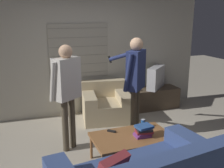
{
  "coord_description": "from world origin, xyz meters",
  "views": [
    {
      "loc": [
        -1.45,
        -3.34,
        2.08
      ],
      "look_at": [
        -0.03,
        0.49,
        1.0
      ],
      "focal_mm": 42.0,
      "sensor_mm": 36.0,
      "label": 1
    }
  ],
  "objects_px": {
    "tv": "(156,77)",
    "soda_can": "(143,123)",
    "person_left_standing": "(66,85)",
    "spare_remote": "(112,131)",
    "book_stack": "(144,131)",
    "armchair_beige": "(106,105)",
    "person_right_standing": "(135,75)",
    "coffee_table": "(132,138)"
  },
  "relations": [
    {
      "from": "book_stack",
      "to": "spare_remote",
      "type": "relative_size",
      "value": 2.13
    },
    {
      "from": "book_stack",
      "to": "spare_remote",
      "type": "bearing_deg",
      "value": 141.19
    },
    {
      "from": "book_stack",
      "to": "spare_remote",
      "type": "distance_m",
      "value": 0.48
    },
    {
      "from": "armchair_beige",
      "to": "person_left_standing",
      "type": "relative_size",
      "value": 0.65
    },
    {
      "from": "tv",
      "to": "person_left_standing",
      "type": "bearing_deg",
      "value": -14.07
    },
    {
      "from": "book_stack",
      "to": "soda_can",
      "type": "bearing_deg",
      "value": 64.21
    },
    {
      "from": "tv",
      "to": "soda_can",
      "type": "height_order",
      "value": "tv"
    },
    {
      "from": "tv",
      "to": "spare_remote",
      "type": "xyz_separation_m",
      "value": [
        -1.69,
        -1.7,
        -0.29
      ]
    },
    {
      "from": "person_right_standing",
      "to": "soda_can",
      "type": "bearing_deg",
      "value": -146.27
    },
    {
      "from": "soda_can",
      "to": "spare_remote",
      "type": "xyz_separation_m",
      "value": [
        -0.51,
        0.01,
        -0.05
      ]
    },
    {
      "from": "coffee_table",
      "to": "armchair_beige",
      "type": "bearing_deg",
      "value": 83.28
    },
    {
      "from": "spare_remote",
      "to": "tv",
      "type": "bearing_deg",
      "value": 1.48
    },
    {
      "from": "armchair_beige",
      "to": "person_right_standing",
      "type": "xyz_separation_m",
      "value": [
        0.19,
        -0.97,
        0.82
      ]
    },
    {
      "from": "person_right_standing",
      "to": "spare_remote",
      "type": "distance_m",
      "value": 1.06
    },
    {
      "from": "person_left_standing",
      "to": "armchair_beige",
      "type": "bearing_deg",
      "value": 13.24
    },
    {
      "from": "tv",
      "to": "coffee_table",
      "type": "bearing_deg",
      "value": 10.26
    },
    {
      "from": "book_stack",
      "to": "soda_can",
      "type": "relative_size",
      "value": 2.06
    },
    {
      "from": "armchair_beige",
      "to": "person_left_standing",
      "type": "height_order",
      "value": "person_left_standing"
    },
    {
      "from": "coffee_table",
      "to": "spare_remote",
      "type": "relative_size",
      "value": 9.21
    },
    {
      "from": "armchair_beige",
      "to": "spare_remote",
      "type": "xyz_separation_m",
      "value": [
        -0.43,
        -1.5,
        0.13
      ]
    },
    {
      "from": "coffee_table",
      "to": "person_right_standing",
      "type": "distance_m",
      "value": 1.12
    },
    {
      "from": "armchair_beige",
      "to": "person_left_standing",
      "type": "xyz_separation_m",
      "value": [
        -0.98,
        -1.01,
        0.77
      ]
    },
    {
      "from": "person_left_standing",
      "to": "spare_remote",
      "type": "bearing_deg",
      "value": -74.6
    },
    {
      "from": "book_stack",
      "to": "soda_can",
      "type": "distance_m",
      "value": 0.33
    },
    {
      "from": "person_left_standing",
      "to": "soda_can",
      "type": "bearing_deg",
      "value": -57.84
    },
    {
      "from": "spare_remote",
      "to": "soda_can",
      "type": "bearing_deg",
      "value": -44.23
    },
    {
      "from": "person_left_standing",
      "to": "person_right_standing",
      "type": "xyz_separation_m",
      "value": [
        1.16,
        0.04,
        0.05
      ]
    },
    {
      "from": "person_left_standing",
      "to": "person_right_standing",
      "type": "distance_m",
      "value": 1.17
    },
    {
      "from": "person_right_standing",
      "to": "spare_remote",
      "type": "bearing_deg",
      "value": 175.33
    },
    {
      "from": "person_right_standing",
      "to": "soda_can",
      "type": "xyz_separation_m",
      "value": [
        -0.1,
        -0.54,
        -0.63
      ]
    },
    {
      "from": "soda_can",
      "to": "tv",
      "type": "bearing_deg",
      "value": 55.32
    },
    {
      "from": "person_left_standing",
      "to": "book_stack",
      "type": "relative_size",
      "value": 6.43
    },
    {
      "from": "person_left_standing",
      "to": "spare_remote",
      "type": "distance_m",
      "value": 0.97
    },
    {
      "from": "tv",
      "to": "soda_can",
      "type": "xyz_separation_m",
      "value": [
        -1.18,
        -1.7,
        -0.24
      ]
    },
    {
      "from": "armchair_beige",
      "to": "spare_remote",
      "type": "relative_size",
      "value": 8.83
    },
    {
      "from": "tv",
      "to": "soda_can",
      "type": "bearing_deg",
      "value": 12.9
    },
    {
      "from": "tv",
      "to": "spare_remote",
      "type": "bearing_deg",
      "value": 2.68
    },
    {
      "from": "book_stack",
      "to": "person_right_standing",
      "type": "bearing_deg",
      "value": 73.55
    },
    {
      "from": "tv",
      "to": "book_stack",
      "type": "bearing_deg",
      "value": 14.11
    },
    {
      "from": "coffee_table",
      "to": "soda_can",
      "type": "bearing_deg",
      "value": 37.51
    },
    {
      "from": "person_left_standing",
      "to": "book_stack",
      "type": "bearing_deg",
      "value": -73.45
    },
    {
      "from": "armchair_beige",
      "to": "soda_can",
      "type": "distance_m",
      "value": 1.52
    }
  ]
}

